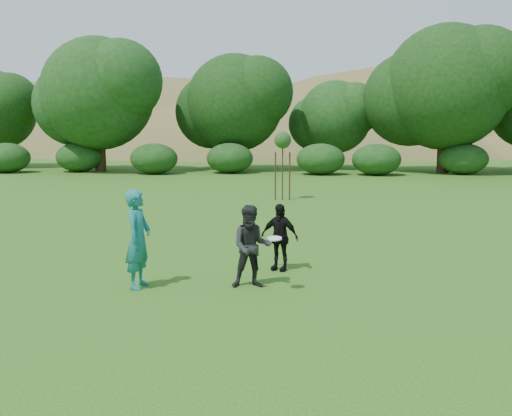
{
  "coord_description": "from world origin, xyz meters",
  "views": [
    {
      "loc": [
        1.33,
        -10.75,
        3.1
      ],
      "look_at": [
        0.0,
        3.0,
        1.1
      ],
      "focal_mm": 40.0,
      "sensor_mm": 36.0,
      "label": 1
    }
  ],
  "objects_px": {
    "player_black": "(279,237)",
    "sapling": "(283,142)",
    "player_teal": "(138,239)",
    "player_grey": "(252,246)"
  },
  "relations": [
    {
      "from": "player_teal",
      "to": "player_black",
      "type": "relative_size",
      "value": 1.31
    },
    {
      "from": "player_teal",
      "to": "player_grey",
      "type": "xyz_separation_m",
      "value": [
        2.16,
        0.23,
        -0.15
      ]
    },
    {
      "from": "player_grey",
      "to": "sapling",
      "type": "relative_size",
      "value": 0.56
    },
    {
      "from": "player_black",
      "to": "player_teal",
      "type": "bearing_deg",
      "value": -128.29
    },
    {
      "from": "player_black",
      "to": "sapling",
      "type": "distance_m",
      "value": 11.95
    },
    {
      "from": "player_teal",
      "to": "player_black",
      "type": "bearing_deg",
      "value": -53.98
    },
    {
      "from": "player_grey",
      "to": "sapling",
      "type": "height_order",
      "value": "sapling"
    },
    {
      "from": "player_teal",
      "to": "player_grey",
      "type": "distance_m",
      "value": 2.18
    },
    {
      "from": "player_grey",
      "to": "sapling",
      "type": "distance_m",
      "value": 13.29
    },
    {
      "from": "player_teal",
      "to": "player_black",
      "type": "distance_m",
      "value": 3.08
    }
  ]
}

